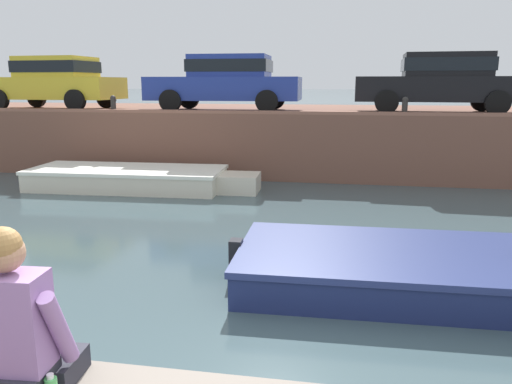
{
  "coord_description": "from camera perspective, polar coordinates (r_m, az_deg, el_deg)",
  "views": [
    {
      "loc": [
        0.67,
        -2.53,
        2.52
      ],
      "look_at": [
        -0.39,
        3.54,
        1.17
      ],
      "focal_mm": 35.0,
      "sensor_mm": 36.0,
      "label": 1
    }
  ],
  "objects": [
    {
      "name": "car_left_inner_blue",
      "position": [
        14.52,
        -3.34,
        12.62
      ],
      "size": [
        4.32,
        2.06,
        1.54
      ],
      "color": "#233893",
      "rests_on": "far_quay_wall"
    },
    {
      "name": "boat_moored_west_cream",
      "position": [
        12.43,
        -13.5,
        1.5
      ],
      "size": [
        5.59,
        1.93,
        0.5
      ],
      "color": "silver",
      "rests_on": "ground"
    },
    {
      "name": "ground_plane",
      "position": [
        8.02,
        4.64,
        -5.97
      ],
      "size": [
        400.0,
        400.0,
        0.0
      ],
      "primitive_type": "plane",
      "color": "#3D5156"
    },
    {
      "name": "person_seated_left",
      "position": [
        2.98,
        -25.47,
        -14.36
      ],
      "size": [
        0.55,
        0.55,
        0.97
      ],
      "color": "#282833",
      "rests_on": "near_quay"
    },
    {
      "name": "far_quay_wall",
      "position": [
        15.75,
        7.45,
        6.26
      ],
      "size": [
        60.0,
        6.0,
        1.74
      ],
      "primitive_type": "cube",
      "color": "brown",
      "rests_on": "ground"
    },
    {
      "name": "mooring_bollard_mid",
      "position": [
        13.0,
        16.65,
        9.48
      ],
      "size": [
        0.15,
        0.15,
        0.45
      ],
      "color": "#2D2B28",
      "rests_on": "far_quay_wall"
    },
    {
      "name": "car_leftmost_yellow",
      "position": [
        16.56,
        -22.01,
        11.72
      ],
      "size": [
        4.09,
        2.07,
        1.54
      ],
      "color": "yellow",
      "rests_on": "far_quay_wall"
    },
    {
      "name": "mooring_bollard_west",
      "position": [
        14.32,
        -16.0,
        9.74
      ],
      "size": [
        0.15,
        0.15,
        0.45
      ],
      "color": "#2D2B28",
      "rests_on": "far_quay_wall"
    },
    {
      "name": "car_centre_black",
      "position": [
        14.35,
        20.35,
        11.89
      ],
      "size": [
        4.32,
        2.09,
        1.54
      ],
      "color": "black",
      "rests_on": "far_quay_wall"
    },
    {
      "name": "far_wall_coping",
      "position": [
        12.81,
        6.97,
        8.97
      ],
      "size": [
        60.0,
        0.24,
        0.08
      ],
      "primitive_type": "cube",
      "color": "#925F4C",
      "rests_on": "far_quay_wall"
    },
    {
      "name": "motorboat_passing",
      "position": [
        6.77,
        24.87,
        -8.5
      ],
      "size": [
        6.79,
        2.17,
        0.96
      ],
      "color": "navy",
      "rests_on": "ground"
    }
  ]
}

